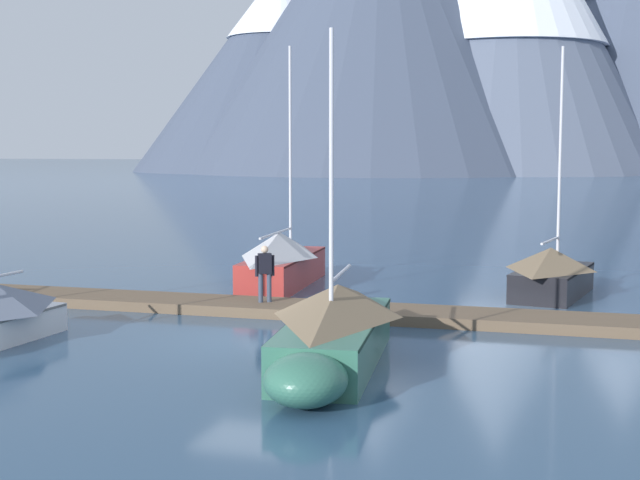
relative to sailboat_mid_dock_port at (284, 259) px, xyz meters
The scene contains 10 objects.
ground_plane 9.43m from the sailboat_mid_dock_port, 75.74° to the right, with size 700.00×700.00×0.00m, color #2D4C6B.
mountain_west_summit 167.27m from the sailboat_mid_dock_port, 109.90° to the left, with size 64.06×64.06×43.71m.
mountain_central_massif 162.32m from the sailboat_mid_dock_port, 102.21° to the left, with size 85.24×85.24×63.79m.
mountain_shoulder_ridge 161.93m from the sailboat_mid_dock_port, 92.95° to the left, with size 65.48×65.48×61.12m.
mountain_east_summit 181.52m from the sailboat_mid_dock_port, 84.29° to the left, with size 72.80×72.80×56.50m.
dock 5.65m from the sailboat_mid_dock_port, 65.60° to the right, with size 26.63×2.82×0.30m.
sailboat_mid_dock_port is the anchor object (origin of this frame).
sailboat_mid_dock_starboard 12.07m from the sailboat_mid_dock_port, 65.25° to the right, with size 2.74×7.52×7.40m.
sailboat_far_berth 9.30m from the sailboat_mid_dock_port, ahead, with size 2.72×5.77×8.19m.
person_on_dock 5.21m from the sailboat_mid_dock_port, 76.59° to the right, with size 0.51×0.39×1.69m.
Camera 1 is at (8.26, -20.49, 4.85)m, focal length 50.07 mm.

